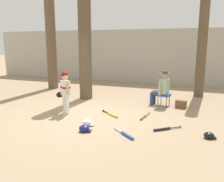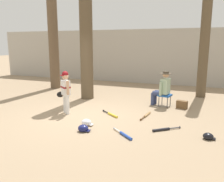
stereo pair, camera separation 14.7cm
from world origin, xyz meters
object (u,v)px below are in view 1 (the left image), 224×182
object	(u,v)px
seated_spectator	(161,87)
bat_yellow_trainer	(112,115)
tree_behind_spectator	(203,32)
tree_far_left	(50,28)
batting_helmet_navy	(84,129)
batting_helmet_white	(87,123)
bat_blue_youth	(126,135)
bat_black_composite	(164,129)
young_ballplayer	(65,90)
batting_helmet_black	(209,136)
bat_wood_tan	(146,115)
handbag_beside_stool	(181,104)
tree_near_player	(85,40)
folding_stool	(164,95)

from	to	relation	value
seated_spectator	bat_yellow_trainer	world-z (taller)	seated_spectator
tree_behind_spectator	tree_far_left	world-z (taller)	tree_far_left
bat_yellow_trainer	batting_helmet_navy	bearing A→B (deg)	-97.20
batting_helmet_white	bat_blue_youth	bearing A→B (deg)	-16.00
seated_spectator	bat_black_composite	size ratio (longest dim) A/B	1.89
young_ballplayer	batting_helmet_black	distance (m)	4.17
bat_yellow_trainer	young_ballplayer	bearing A→B (deg)	-169.25
bat_wood_tan	batting_helmet_black	bearing A→B (deg)	-35.15
batting_helmet_black	batting_helmet_white	bearing A→B (deg)	-176.48
seated_spectator	bat_yellow_trainer	xyz separation A→B (m)	(-1.19, -1.71, -0.61)
batting_helmet_navy	batting_helmet_black	distance (m)	2.91
bat_wood_tan	tree_far_left	bearing A→B (deg)	151.28
seated_spectator	tree_far_left	size ratio (longest dim) A/B	0.19
bat_blue_youth	batting_helmet_black	xyz separation A→B (m)	(1.81, 0.52, 0.03)
young_ballplayer	bat_yellow_trainer	bearing A→B (deg)	10.75
bat_yellow_trainer	bat_wood_tan	bearing A→B (deg)	19.42
handbag_beside_stool	batting_helmet_white	size ratio (longest dim) A/B	1.07
handbag_beside_stool	bat_black_composite	xyz separation A→B (m)	(-0.24, -2.26, -0.10)
tree_behind_spectator	batting_helmet_black	size ratio (longest dim) A/B	20.66
tree_near_player	tree_far_left	bearing A→B (deg)	150.44
batting_helmet_white	handbag_beside_stool	bearing A→B (deg)	50.18
tree_far_left	bat_wood_tan	xyz separation A→B (m)	(5.13, -2.81, -2.79)
bat_blue_youth	batting_helmet_black	size ratio (longest dim) A/B	2.36
seated_spectator	tree_behind_spectator	bearing A→B (deg)	58.05
bat_wood_tan	batting_helmet_black	distance (m)	2.07
seated_spectator	tree_far_left	xyz separation A→B (m)	(-5.35, 1.45, 2.18)
batting_helmet_white	bat_yellow_trainer	bearing A→B (deg)	73.36
tree_near_player	folding_stool	size ratio (longest dim) A/B	11.21
tree_near_player	bat_wood_tan	xyz separation A→B (m)	(2.70, -1.43, -2.19)
batting_helmet_black	handbag_beside_stool	bearing A→B (deg)	108.03
batting_helmet_navy	bat_wood_tan	bearing A→B (deg)	56.93
tree_near_player	bat_wood_tan	bearing A→B (deg)	-27.95
bat_blue_youth	batting_helmet_black	distance (m)	1.89
seated_spectator	bat_wood_tan	bearing A→B (deg)	-98.98
batting_helmet_black	bat_black_composite	bearing A→B (deg)	170.59
bat_yellow_trainer	batting_helmet_white	world-z (taller)	batting_helmet_white
tree_far_left	batting_helmet_black	size ratio (longest dim) A/B	23.03
tree_near_player	handbag_beside_stool	world-z (taller)	tree_near_player
bat_wood_tan	bat_blue_youth	world-z (taller)	same
bat_blue_youth	batting_helmet_white	distance (m)	1.21
folding_stool	handbag_beside_stool	bearing A→B (deg)	-9.86
folding_stool	batting_helmet_black	bearing A→B (deg)	-61.51
tree_behind_spectator	folding_stool	world-z (taller)	tree_behind_spectator
seated_spectator	tree_far_left	distance (m)	5.96
seated_spectator	bat_blue_youth	xyz separation A→B (m)	(-0.34, -3.07, -0.61)
folding_stool	bat_blue_youth	size ratio (longest dim) A/B	0.73
folding_stool	tree_far_left	xyz separation A→B (m)	(-5.45, 1.47, 2.46)
folding_stool	batting_helmet_navy	size ratio (longest dim) A/B	1.53
seated_spectator	bat_yellow_trainer	distance (m)	2.17
tree_far_left	bat_blue_youth	world-z (taller)	tree_far_left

